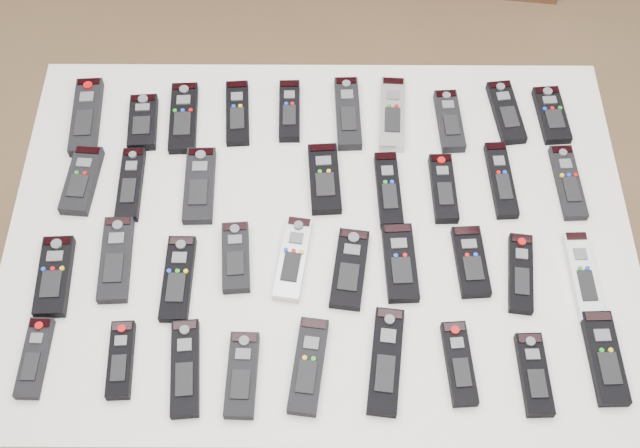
{
  "coord_description": "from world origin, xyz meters",
  "views": [
    {
      "loc": [
        -0.11,
        -0.81,
        2.16
      ],
      "look_at": [
        -0.12,
        0.02,
        0.8
      ],
      "focal_mm": 45.0,
      "sensor_mm": 36.0,
      "label": 1
    }
  ],
  "objects_px": {
    "remote_5": "(348,113)",
    "remote_7": "(449,121)",
    "remote_1": "(143,122)",
    "remote_32": "(308,366)",
    "remote_3": "(237,113)",
    "remote_25": "(471,262)",
    "remote_36": "(605,358)",
    "remote_20": "(178,278)",
    "remote_29": "(121,360)",
    "remote_9": "(552,115)",
    "remote_4": "(289,111)",
    "remote_30": "(185,368)",
    "remote_13": "(324,179)",
    "remote_14": "(388,190)",
    "remote_34": "(459,363)",
    "remote_8": "(506,112)",
    "remote_17": "(568,182)",
    "remote_21": "(236,257)",
    "remote_10": "(82,180)",
    "remote_12": "(200,185)",
    "remote_16": "(501,180)",
    "remote_35": "(534,374)",
    "remote_24": "(400,263)",
    "remote_2": "(184,118)",
    "remote_18": "(54,276)",
    "table": "(320,244)",
    "remote_23": "(350,269)",
    "remote_22": "(293,258)",
    "remote_26": "(521,273)",
    "remote_28": "(35,358)",
    "remote_0": "(86,117)",
    "remote_6": "(392,114)",
    "remote_31": "(242,375)",
    "remote_27": "(583,276)",
    "remote_11": "(131,184)",
    "remote_33": "(386,361)"
  },
  "relations": [
    {
      "from": "remote_4",
      "to": "remote_13",
      "type": "relative_size",
      "value": 0.96
    },
    {
      "from": "remote_4",
      "to": "remote_30",
      "type": "bearing_deg",
      "value": -107.38
    },
    {
      "from": "remote_7",
      "to": "remote_36",
      "type": "height_order",
      "value": "same"
    },
    {
      "from": "remote_21",
      "to": "remote_10",
      "type": "bearing_deg",
      "value": 146.99
    },
    {
      "from": "remote_3",
      "to": "remote_32",
      "type": "bearing_deg",
      "value": -78.34
    },
    {
      "from": "remote_25",
      "to": "remote_32",
      "type": "xyz_separation_m",
      "value": [
        -0.31,
        -0.22,
        0.0
      ]
    },
    {
      "from": "remote_13",
      "to": "remote_30",
      "type": "bearing_deg",
      "value": -124.71
    },
    {
      "from": "remote_1",
      "to": "remote_32",
      "type": "height_order",
      "value": "same"
    },
    {
      "from": "remote_22",
      "to": "remote_26",
      "type": "height_order",
      "value": "same"
    },
    {
      "from": "remote_6",
      "to": "remote_4",
      "type": "bearing_deg",
      "value": -178.89
    },
    {
      "from": "remote_4",
      "to": "remote_20",
      "type": "distance_m",
      "value": 0.46
    },
    {
      "from": "remote_7",
      "to": "remote_20",
      "type": "xyz_separation_m",
      "value": [
        -0.55,
        -0.39,
        -0.0
      ]
    },
    {
      "from": "remote_18",
      "to": "remote_30",
      "type": "xyz_separation_m",
      "value": [
        0.27,
        -0.18,
        -0.0
      ]
    },
    {
      "from": "remote_5",
      "to": "remote_7",
      "type": "bearing_deg",
      "value": -7.6
    },
    {
      "from": "remote_9",
      "to": "remote_31",
      "type": "bearing_deg",
      "value": -140.78
    },
    {
      "from": "remote_10",
      "to": "remote_18",
      "type": "relative_size",
      "value": 0.96
    },
    {
      "from": "remote_11",
      "to": "remote_25",
      "type": "bearing_deg",
      "value": -15.93
    },
    {
      "from": "remote_20",
      "to": "remote_22",
      "type": "xyz_separation_m",
      "value": [
        0.22,
        0.05,
        0.0
      ]
    },
    {
      "from": "remote_9",
      "to": "remote_29",
      "type": "relative_size",
      "value": 1.01
    },
    {
      "from": "remote_1",
      "to": "remote_5",
      "type": "relative_size",
      "value": 0.74
    },
    {
      "from": "remote_14",
      "to": "remote_34",
      "type": "xyz_separation_m",
      "value": [
        0.11,
        -0.38,
        -0.0
      ]
    },
    {
      "from": "remote_11",
      "to": "remote_27",
      "type": "distance_m",
      "value": 0.92
    },
    {
      "from": "remote_30",
      "to": "remote_31",
      "type": "relative_size",
      "value": 1.15
    },
    {
      "from": "remote_8",
      "to": "remote_31",
      "type": "distance_m",
      "value": 0.82
    },
    {
      "from": "table",
      "to": "remote_12",
      "type": "distance_m",
      "value": 0.28
    },
    {
      "from": "remote_1",
      "to": "remote_27",
      "type": "bearing_deg",
      "value": -26.48
    },
    {
      "from": "remote_17",
      "to": "remote_22",
      "type": "relative_size",
      "value": 0.98
    },
    {
      "from": "remote_13",
      "to": "remote_36",
      "type": "height_order",
      "value": "same"
    },
    {
      "from": "remote_3",
      "to": "remote_18",
      "type": "distance_m",
      "value": 0.52
    },
    {
      "from": "remote_1",
      "to": "remote_3",
      "type": "height_order",
      "value": "remote_1"
    },
    {
      "from": "remote_3",
      "to": "remote_14",
      "type": "distance_m",
      "value": 0.38
    },
    {
      "from": "remote_4",
      "to": "remote_6",
      "type": "height_order",
      "value": "remote_6"
    },
    {
      "from": "remote_32",
      "to": "remote_21",
      "type": "bearing_deg",
      "value": 130.2
    },
    {
      "from": "remote_14",
      "to": "remote_29",
      "type": "relative_size",
      "value": 1.2
    },
    {
      "from": "remote_8",
      "to": "remote_25",
      "type": "relative_size",
      "value": 1.09
    },
    {
      "from": "remote_28",
      "to": "remote_23",
      "type": "bearing_deg",
      "value": 18.95
    },
    {
      "from": "remote_0",
      "to": "remote_23",
      "type": "relative_size",
      "value": 1.19
    },
    {
      "from": "remote_12",
      "to": "remote_28",
      "type": "xyz_separation_m",
      "value": [
        -0.27,
        -0.38,
        0.0
      ]
    },
    {
      "from": "remote_3",
      "to": "remote_25",
      "type": "relative_size",
      "value": 1.13
    },
    {
      "from": "remote_16",
      "to": "remote_17",
      "type": "xyz_separation_m",
      "value": [
        0.14,
        -0.0,
        -0.0
      ]
    },
    {
      "from": "remote_14",
      "to": "remote_33",
      "type": "xyz_separation_m",
      "value": [
        -0.02,
        -0.37,
        -0.0
      ]
    },
    {
      "from": "table",
      "to": "remote_14",
      "type": "distance_m",
      "value": 0.18
    },
    {
      "from": "remote_26",
      "to": "remote_35",
      "type": "distance_m",
      "value": 0.21
    },
    {
      "from": "remote_25",
      "to": "remote_2",
      "type": "bearing_deg",
      "value": 145.55
    },
    {
      "from": "remote_12",
      "to": "remote_16",
      "type": "xyz_separation_m",
      "value": [
        0.62,
        0.02,
        0.0
      ]
    },
    {
      "from": "remote_35",
      "to": "remote_24",
      "type": "bearing_deg",
      "value": 133.65
    },
    {
      "from": "remote_20",
      "to": "remote_29",
      "type": "xyz_separation_m",
      "value": [
        -0.09,
        -0.17,
        0.0
      ]
    },
    {
      "from": "remote_34",
      "to": "remote_31",
      "type": "bearing_deg",
      "value": 179.43
    },
    {
      "from": "remote_8",
      "to": "remote_17",
      "type": "relative_size",
      "value": 0.93
    },
    {
      "from": "remote_16",
      "to": "remote_23",
      "type": "bearing_deg",
      "value": -149.39
    }
  ]
}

